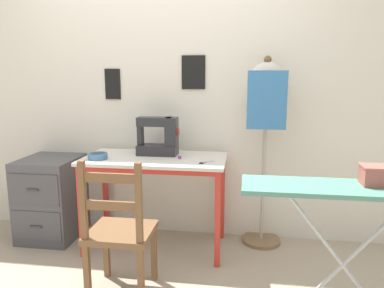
# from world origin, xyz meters

# --- Properties ---
(ground_plane) EXTENTS (14.00, 14.00, 0.00)m
(ground_plane) POSITION_xyz_m (0.00, 0.00, 0.00)
(ground_plane) COLOR tan
(wall_back) EXTENTS (10.00, 0.06, 2.55)m
(wall_back) POSITION_xyz_m (-0.00, 0.64, 1.28)
(wall_back) COLOR silver
(wall_back) RESTS_ON ground_plane
(sewing_table) EXTENTS (1.12, 0.58, 0.75)m
(sewing_table) POSITION_xyz_m (0.00, 0.27, 0.66)
(sewing_table) COLOR silver
(sewing_table) RESTS_ON ground_plane
(sewing_machine) EXTENTS (0.34, 0.16, 0.33)m
(sewing_machine) POSITION_xyz_m (0.02, 0.38, 0.90)
(sewing_machine) COLOR #28282D
(sewing_machine) RESTS_ON sewing_table
(fabric_bowl) EXTENTS (0.15, 0.15, 0.05)m
(fabric_bowl) POSITION_xyz_m (-0.42, 0.17, 0.78)
(fabric_bowl) COLOR teal
(fabric_bowl) RESTS_ON sewing_table
(scissors) EXTENTS (0.12, 0.12, 0.01)m
(scissors) POSITION_xyz_m (0.41, 0.16, 0.76)
(scissors) COLOR silver
(scissors) RESTS_ON sewing_table
(thread_spool_near_machine) EXTENTS (0.03, 0.03, 0.03)m
(thread_spool_near_machine) POSITION_xyz_m (0.21, 0.25, 0.77)
(thread_spool_near_machine) COLOR purple
(thread_spool_near_machine) RESTS_ON sewing_table
(wooden_chair) EXTENTS (0.40, 0.38, 0.91)m
(wooden_chair) POSITION_xyz_m (-0.06, -0.39, 0.42)
(wooden_chair) COLOR brown
(wooden_chair) RESTS_ON ground_plane
(filing_cabinet) EXTENTS (0.45, 0.53, 0.70)m
(filing_cabinet) POSITION_xyz_m (-0.94, 0.36, 0.35)
(filing_cabinet) COLOR #4C4C51
(filing_cabinet) RESTS_ON ground_plane
(dress_form) EXTENTS (0.35, 0.32, 1.54)m
(dress_form) POSITION_xyz_m (0.86, 0.50, 1.15)
(dress_form) COLOR #846647
(dress_form) RESTS_ON ground_plane
(ironing_board) EXTENTS (1.08, 0.31, 0.85)m
(ironing_board) POSITION_xyz_m (1.23, -0.59, 0.79)
(ironing_board) COLOR #518E7A
(ironing_board) RESTS_ON ground_plane
(storage_box) EXTENTS (0.18, 0.13, 0.10)m
(storage_box) POSITION_xyz_m (1.38, -0.55, 0.89)
(storage_box) COLOR #AD564C
(storage_box) RESTS_ON ironing_board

